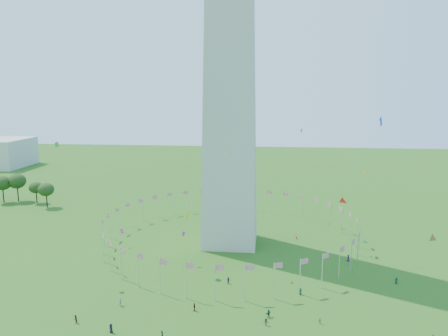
{
  "coord_description": "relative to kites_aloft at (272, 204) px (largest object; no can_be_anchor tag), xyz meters",
  "views": [
    {
      "loc": [
        11.86,
        -84.58,
        48.52
      ],
      "look_at": [
        -0.4,
        35.0,
        27.27
      ],
      "focal_mm": 35.0,
      "sensor_mm": 36.0,
      "label": 1
    }
  ],
  "objects": [
    {
      "name": "ground",
      "position": [
        -12.99,
        -24.96,
        -19.77
      ],
      "size": [
        600.0,
        600.0,
        0.0
      ],
      "primitive_type": "plane",
      "color": "#225213",
      "rests_on": "ground"
    },
    {
      "name": "kites_aloft",
      "position": [
        0.0,
        0.0,
        0.0
      ],
      "size": [
        97.08,
        63.15,
        39.5
      ],
      "color": "red",
      "rests_on": "ground"
    },
    {
      "name": "crowd",
      "position": [
        -0.78,
        -24.86,
        -18.89
      ],
      "size": [
        84.0,
        73.47,
        2.03
      ],
      "color": "#173921",
      "rests_on": "ground"
    },
    {
      "name": "flag_ring",
      "position": [
        -12.99,
        25.04,
        -15.27
      ],
      "size": [
        80.24,
        80.24,
        9.0
      ],
      "color": "silver",
      "rests_on": "ground"
    }
  ]
}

